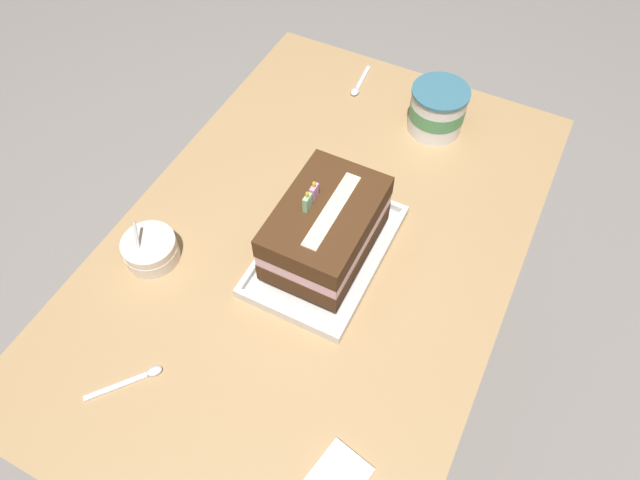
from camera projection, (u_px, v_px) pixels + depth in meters
ground_plane at (316, 380)px, 1.79m from camera, size 8.00×8.00×0.00m
dining_table at (315, 270)px, 1.27m from camera, size 1.22×0.80×0.73m
foil_tray at (325, 251)px, 1.17m from camera, size 0.34×0.23×0.02m
birthday_cake at (326, 228)px, 1.11m from camera, size 0.25×0.17×0.17m
bowl_stack at (150, 249)px, 1.15m from camera, size 0.11×0.11×0.09m
ice_cream_tub at (437, 109)px, 1.35m from camera, size 0.13×0.13×0.11m
serving_spoon_near_tray at (357, 87)px, 1.47m from camera, size 0.13×0.03×0.01m
serving_spoon_by_bowls at (139, 377)px, 1.02m from camera, size 0.12×0.10×0.01m
napkin_pile at (340, 475)px, 0.92m from camera, size 0.10×0.10×0.01m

